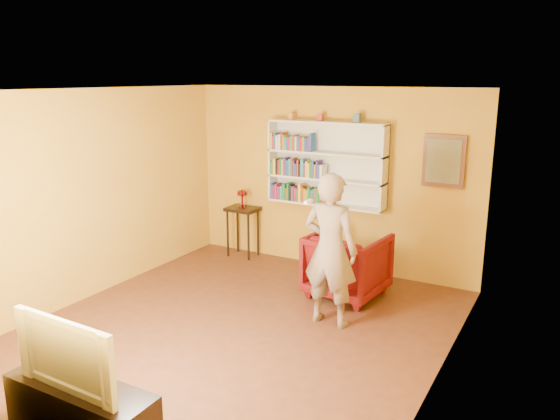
% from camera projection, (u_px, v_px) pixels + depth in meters
% --- Properties ---
extents(room_shell, '(5.30, 5.80, 2.88)m').
position_uv_depth(room_shell, '(237.00, 245.00, 6.06)').
color(room_shell, '#4C2818').
rests_on(room_shell, ground).
extents(bookshelf, '(1.80, 0.29, 1.23)m').
position_uv_depth(bookshelf, '(328.00, 164.00, 7.97)').
color(bookshelf, silver).
rests_on(bookshelf, room_shell).
extents(books_row_lower, '(0.97, 0.19, 0.27)m').
position_uv_depth(books_row_lower, '(302.00, 194.00, 8.16)').
color(books_row_lower, '#2348A0').
rests_on(books_row_lower, bookshelf).
extents(books_row_middle, '(0.86, 0.19, 0.26)m').
position_uv_depth(books_row_middle, '(298.00, 168.00, 8.10)').
color(books_row_middle, '#1A7839').
rests_on(books_row_middle, bookshelf).
extents(books_row_upper, '(0.67, 0.19, 0.27)m').
position_uv_depth(books_row_upper, '(292.00, 143.00, 8.06)').
color(books_row_upper, gold).
rests_on(books_row_upper, bookshelf).
extents(ornament_left, '(0.07, 0.07, 0.10)m').
position_uv_depth(ornament_left, '(291.00, 116.00, 8.03)').
color(ornament_left, '#C37F37').
rests_on(ornament_left, bookshelf).
extents(ornament_centre, '(0.08, 0.08, 0.10)m').
position_uv_depth(ornament_centre, '(320.00, 117.00, 7.80)').
color(ornament_centre, '#AA3B38').
rests_on(ornament_centre, bookshelf).
extents(ornament_right, '(0.09, 0.09, 0.13)m').
position_uv_depth(ornament_right, '(357.00, 118.00, 7.54)').
color(ornament_right, '#415E6D').
rests_on(ornament_right, bookshelf).
extents(framed_painting, '(0.55, 0.05, 0.70)m').
position_uv_depth(framed_painting, '(444.00, 161.00, 7.19)').
color(framed_painting, '#572F19').
rests_on(framed_painting, room_shell).
extents(console_table, '(0.49, 0.38, 0.81)m').
position_uv_depth(console_table, '(243.00, 216.00, 8.72)').
color(console_table, black).
rests_on(console_table, ground).
extents(ruby_lustre, '(0.17, 0.18, 0.28)m').
position_uv_depth(ruby_lustre, '(242.00, 195.00, 8.63)').
color(ruby_lustre, maroon).
rests_on(ruby_lustre, console_table).
extents(armchair, '(1.01, 1.04, 0.86)m').
position_uv_depth(armchair, '(347.00, 265.00, 7.17)').
color(armchair, '#49050A').
rests_on(armchair, ground).
extents(person, '(0.66, 0.44, 1.81)m').
position_uv_depth(person, '(330.00, 250.00, 6.25)').
color(person, '#7D695B').
rests_on(person, ground).
extents(game_remote, '(0.04, 0.15, 0.04)m').
position_uv_depth(game_remote, '(308.00, 202.00, 6.02)').
color(game_remote, white).
rests_on(game_remote, person).
extents(tv_cabinet, '(1.34, 0.40, 0.48)m').
position_uv_depth(tv_cabinet, '(82.00, 412.00, 4.35)').
color(tv_cabinet, black).
rests_on(tv_cabinet, ground).
extents(television, '(1.05, 0.16, 0.60)m').
position_uv_depth(television, '(76.00, 351.00, 4.22)').
color(television, black).
rests_on(television, tv_cabinet).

